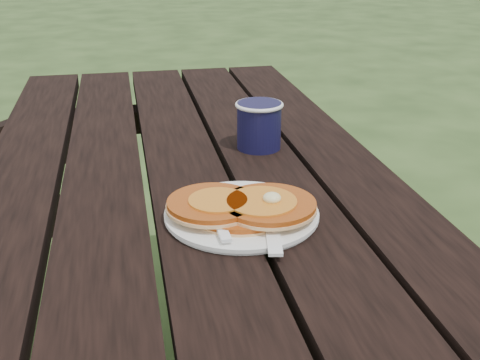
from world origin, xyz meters
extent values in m
cube|color=black|center=(0.00, 0.00, 0.73)|extent=(0.75, 1.80, 0.04)
cube|color=black|center=(0.55, 0.00, 0.43)|extent=(0.25, 1.80, 0.04)
cylinder|color=white|center=(0.06, -0.15, 0.76)|extent=(0.31, 0.31, 0.01)
cylinder|color=#B54D14|center=(0.06, -0.16, 0.77)|extent=(0.14, 0.14, 0.01)
cylinder|color=#B54D14|center=(0.02, -0.15, 0.78)|extent=(0.14, 0.14, 0.01)
cylinder|color=#B54D14|center=(0.10, -0.17, 0.78)|extent=(0.14, 0.14, 0.01)
cylinder|color=#BC691A|center=(0.09, -0.17, 0.79)|extent=(0.11, 0.11, 0.00)
ellipsoid|color=#F4E59E|center=(0.10, -0.17, 0.79)|extent=(0.03, 0.03, 0.02)
cube|color=white|center=(0.10, -0.20, 0.76)|extent=(0.05, 0.18, 0.00)
cylinder|color=black|center=(0.16, 0.15, 0.80)|extent=(0.09, 0.09, 0.10)
torus|color=white|center=(0.16, 0.15, 0.84)|extent=(0.10, 0.10, 0.01)
cylinder|color=black|center=(0.16, 0.15, 0.84)|extent=(0.08, 0.08, 0.01)
camera|label=1|loc=(-0.11, -0.97, 1.17)|focal=45.00mm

